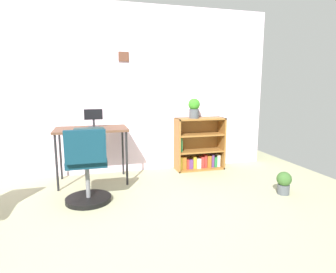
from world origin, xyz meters
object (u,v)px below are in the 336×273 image
(bookshelf_low, at_px, (198,147))
(potted_plant_on_shelf, at_px, (194,108))
(desk, at_px, (92,133))
(office_chair, at_px, (87,171))
(potted_plant_floor, at_px, (284,182))
(monitor, at_px, (94,118))
(keyboard, at_px, (89,129))

(bookshelf_low, xyz_separation_m, potted_plant_on_shelf, (-0.10, -0.05, 0.64))
(desk, xyz_separation_m, office_chair, (-0.06, -0.75, -0.31))
(office_chair, distance_m, potted_plant_floor, 2.36)
(desk, distance_m, potted_plant_on_shelf, 1.58)
(monitor, relative_size, office_chair, 0.29)
(keyboard, distance_m, bookshelf_low, 1.76)
(bookshelf_low, distance_m, potted_plant_on_shelf, 0.65)
(potted_plant_floor, bearing_deg, office_chair, 171.80)
(office_chair, relative_size, potted_plant_floor, 3.09)
(monitor, bearing_deg, potted_plant_floor, -27.44)
(desk, relative_size, keyboard, 2.51)
(monitor, relative_size, potted_plant_floor, 0.89)
(office_chair, height_order, bookshelf_low, office_chair)
(monitor, height_order, office_chair, monitor)
(monitor, distance_m, potted_plant_floor, 2.61)
(office_chair, height_order, potted_plant_floor, office_chair)
(desk, height_order, keyboard, keyboard)
(bookshelf_low, bearing_deg, monitor, -173.94)
(monitor, distance_m, keyboard, 0.22)
(monitor, bearing_deg, bookshelf_low, 6.06)
(keyboard, bearing_deg, bookshelf_low, 11.59)
(office_chair, height_order, potted_plant_on_shelf, potted_plant_on_shelf)
(monitor, height_order, bookshelf_low, monitor)
(monitor, relative_size, potted_plant_on_shelf, 0.82)
(monitor, relative_size, bookshelf_low, 0.30)
(keyboard, xyz_separation_m, potted_plant_on_shelf, (1.57, 0.29, 0.23))
(potted_plant_on_shelf, bearing_deg, bookshelf_low, 26.55)
(keyboard, xyz_separation_m, bookshelf_low, (1.68, 0.34, -0.41))
(keyboard, height_order, office_chair, office_chair)
(desk, relative_size, potted_plant_floor, 3.39)
(desk, xyz_separation_m, monitor, (0.04, 0.07, 0.20))
(keyboard, distance_m, potted_plant_on_shelf, 1.62)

